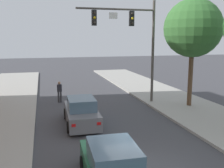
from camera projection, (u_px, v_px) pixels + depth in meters
traffic_signal_mast at (133, 33)px, 18.75m from camera, size 5.80×0.38×7.50m
car_lead_grey at (81, 112)px, 14.97m from camera, size 1.91×4.28×1.60m
pedestrian_crossing_road at (60, 91)px, 20.14m from camera, size 0.36×0.22×1.64m
street_tree_second at (193, 28)px, 17.89m from camera, size 4.03×4.03×7.49m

